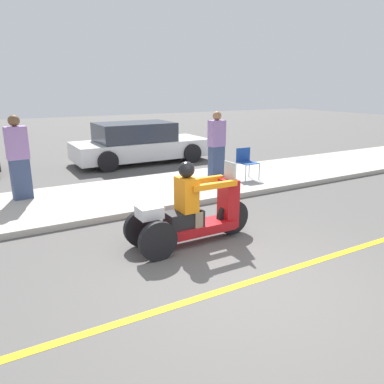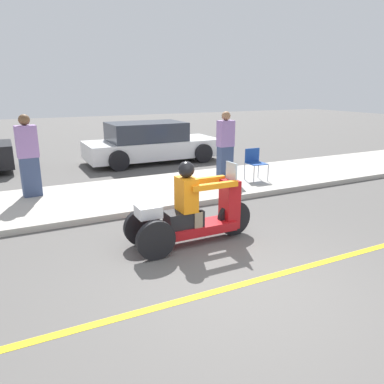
{
  "view_description": "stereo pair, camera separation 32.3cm",
  "coord_description": "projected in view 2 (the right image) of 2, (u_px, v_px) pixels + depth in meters",
  "views": [
    {
      "loc": [
        -2.79,
        -3.5,
        2.51
      ],
      "look_at": [
        0.08,
        1.52,
        0.88
      ],
      "focal_mm": 35.0,
      "sensor_mm": 36.0,
      "label": 1
    },
    {
      "loc": [
        -2.51,
        -3.65,
        2.51
      ],
      "look_at": [
        0.08,
        1.52,
        0.88
      ],
      "focal_mm": 35.0,
      "sensor_mm": 36.0,
      "label": 2
    }
  ],
  "objects": [
    {
      "name": "ground_plane",
      "position": [
        239.0,
        285.0,
        4.9
      ],
      "size": [
        60.0,
        60.0,
        0.0
      ],
      "primitive_type": "plane",
      "color": "#565451"
    },
    {
      "name": "lane_stripe",
      "position": [
        243.0,
        284.0,
        4.94
      ],
      "size": [
        24.0,
        0.12,
        0.01
      ],
      "color": "gold",
      "rests_on": "ground"
    },
    {
      "name": "sidewalk_strip",
      "position": [
        131.0,
        194.0,
        8.85
      ],
      "size": [
        28.0,
        2.8,
        0.12
      ],
      "color": "#B2ADA3",
      "rests_on": "ground"
    },
    {
      "name": "motorcycle_trike",
      "position": [
        192.0,
        214.0,
        6.1
      ],
      "size": [
        2.19,
        0.71,
        1.39
      ],
      "color": "black",
      "rests_on": "ground"
    },
    {
      "name": "spectator_far_back",
      "position": [
        29.0,
        158.0,
        8.27
      ],
      "size": [
        0.46,
        0.31,
        1.82
      ],
      "color": "#38476B",
      "rests_on": "sidewalk_strip"
    },
    {
      "name": "spectator_with_child",
      "position": [
        225.0,
        147.0,
        9.92
      ],
      "size": [
        0.43,
        0.26,
        1.78
      ],
      "color": "#38476B",
      "rests_on": "sidewalk_strip"
    },
    {
      "name": "folding_chair_curbside",
      "position": [
        255.0,
        161.0,
        9.87
      ],
      "size": [
        0.48,
        0.48,
        0.82
      ],
      "color": "#A5A8AD",
      "rests_on": "sidewalk_strip"
    },
    {
      "name": "parked_car_lot_right",
      "position": [
        151.0,
        143.0,
        12.79
      ],
      "size": [
        4.54,
        2.04,
        1.36
      ],
      "color": "silver",
      "rests_on": "ground"
    }
  ]
}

